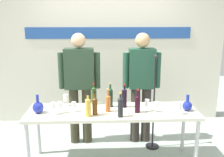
{
  "coord_description": "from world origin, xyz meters",
  "views": [
    {
      "loc": [
        -0.14,
        -3.1,
        1.92
      ],
      "look_at": [
        0.0,
        0.15,
        1.13
      ],
      "focal_mm": 40.67,
      "sensor_mm": 36.0,
      "label": 1
    }
  ],
  "objects_px": {
    "wine_glass_left_0": "(60,105)",
    "decanter_blue_left": "(38,107)",
    "presenter_left": "(80,82)",
    "wine_bottle_2": "(95,105)",
    "wine_bottle_4": "(124,97)",
    "wine_bottle_7": "(138,103)",
    "wine_glass_right_2": "(156,105)",
    "wine_bottle_0": "(94,95)",
    "display_table": "(112,115)",
    "wine_bottle_6": "(108,102)",
    "wine_glass_left_1": "(65,98)",
    "presenter_right": "(141,82)",
    "microphone_stand": "(153,118)",
    "wine_bottle_1": "(110,97)",
    "decanter_blue_right": "(187,105)",
    "wine_glass_left_2": "(53,106)",
    "wine_bottle_5": "(120,106)",
    "wine_glass_right_0": "(147,103)",
    "wine_glass_left_3": "(74,105)",
    "wine_glass_right_1": "(179,106)",
    "wine_bottle_3": "(88,106)"
  },
  "relations": [
    {
      "from": "wine_glass_left_0",
      "to": "decanter_blue_left",
      "type": "bearing_deg",
      "value": 178.73
    },
    {
      "from": "display_table",
      "to": "wine_bottle_4",
      "type": "xyz_separation_m",
      "value": [
        0.16,
        0.12,
        0.2
      ]
    },
    {
      "from": "decanter_blue_right",
      "to": "wine_glass_left_2",
      "type": "height_order",
      "value": "decanter_blue_right"
    },
    {
      "from": "wine_glass_left_0",
      "to": "microphone_stand",
      "type": "distance_m",
      "value": 1.41
    },
    {
      "from": "display_table",
      "to": "wine_bottle_6",
      "type": "distance_m",
      "value": 0.2
    },
    {
      "from": "wine_bottle_5",
      "to": "wine_bottle_7",
      "type": "height_order",
      "value": "same"
    },
    {
      "from": "display_table",
      "to": "wine_glass_left_3",
      "type": "xyz_separation_m",
      "value": [
        -0.49,
        -0.01,
        0.15
      ]
    },
    {
      "from": "wine_bottle_2",
      "to": "wine_glass_left_1",
      "type": "xyz_separation_m",
      "value": [
        -0.41,
        0.33,
        -0.01
      ]
    },
    {
      "from": "decanter_blue_right",
      "to": "wine_bottle_0",
      "type": "distance_m",
      "value": 1.25
    },
    {
      "from": "wine_bottle_2",
      "to": "wine_bottle_6",
      "type": "relative_size",
      "value": 0.97
    },
    {
      "from": "wine_bottle_0",
      "to": "wine_glass_left_0",
      "type": "bearing_deg",
      "value": -143.66
    },
    {
      "from": "wine_bottle_2",
      "to": "wine_bottle_5",
      "type": "xyz_separation_m",
      "value": [
        0.31,
        -0.09,
        0.01
      ]
    },
    {
      "from": "presenter_right",
      "to": "wine_bottle_6",
      "type": "distance_m",
      "value": 0.83
    },
    {
      "from": "wine_bottle_6",
      "to": "wine_glass_left_1",
      "type": "relative_size",
      "value": 1.88
    },
    {
      "from": "wine_bottle_0",
      "to": "display_table",
      "type": "bearing_deg",
      "value": -46.98
    },
    {
      "from": "wine_glass_left_3",
      "to": "wine_glass_right_1",
      "type": "relative_size",
      "value": 0.81
    },
    {
      "from": "wine_glass_right_1",
      "to": "microphone_stand",
      "type": "relative_size",
      "value": 0.11
    },
    {
      "from": "wine_bottle_4",
      "to": "wine_glass_left_0",
      "type": "relative_size",
      "value": 2.27
    },
    {
      "from": "wine_bottle_1",
      "to": "wine_bottle_4",
      "type": "relative_size",
      "value": 1.03
    },
    {
      "from": "wine_bottle_2",
      "to": "wine_glass_right_2",
      "type": "xyz_separation_m",
      "value": [
        0.77,
        0.05,
        -0.03
      ]
    },
    {
      "from": "display_table",
      "to": "wine_glass_right_1",
      "type": "height_order",
      "value": "wine_glass_right_1"
    },
    {
      "from": "decanter_blue_left",
      "to": "wine_bottle_5",
      "type": "relative_size",
      "value": 0.78
    },
    {
      "from": "wine_bottle_7",
      "to": "wine_bottle_0",
      "type": "bearing_deg",
      "value": 148.44
    },
    {
      "from": "wine_bottle_0",
      "to": "wine_glass_left_2",
      "type": "relative_size",
      "value": 1.94
    },
    {
      "from": "presenter_right",
      "to": "wine_glass_right_1",
      "type": "bearing_deg",
      "value": -65.47
    },
    {
      "from": "wine_glass_left_3",
      "to": "wine_glass_right_2",
      "type": "distance_m",
      "value": 1.05
    },
    {
      "from": "presenter_left",
      "to": "wine_bottle_4",
      "type": "distance_m",
      "value": 0.8
    },
    {
      "from": "wine_bottle_4",
      "to": "wine_glass_left_3",
      "type": "xyz_separation_m",
      "value": [
        -0.66,
        -0.14,
        -0.05
      ]
    },
    {
      "from": "wine_bottle_4",
      "to": "wine_glass_left_3",
      "type": "height_order",
      "value": "wine_bottle_4"
    },
    {
      "from": "display_table",
      "to": "wine_glass_left_2",
      "type": "height_order",
      "value": "wine_glass_left_2"
    },
    {
      "from": "wine_bottle_4",
      "to": "wine_bottle_7",
      "type": "relative_size",
      "value": 1.05
    },
    {
      "from": "wine_bottle_1",
      "to": "wine_glass_left_0",
      "type": "bearing_deg",
      "value": -163.12
    },
    {
      "from": "wine_bottle_2",
      "to": "wine_bottle_4",
      "type": "distance_m",
      "value": 0.46
    },
    {
      "from": "wine_bottle_0",
      "to": "wine_bottle_6",
      "type": "bearing_deg",
      "value": -58.0
    },
    {
      "from": "wine_bottle_2",
      "to": "wine_glass_left_1",
      "type": "height_order",
      "value": "wine_bottle_2"
    },
    {
      "from": "wine_bottle_7",
      "to": "wine_glass_left_2",
      "type": "relative_size",
      "value": 1.95
    },
    {
      "from": "microphone_stand",
      "to": "display_table",
      "type": "bearing_deg",
      "value": -148.75
    },
    {
      "from": "wine_bottle_2",
      "to": "wine_bottle_0",
      "type": "bearing_deg",
      "value": 92.98
    },
    {
      "from": "wine_bottle_3",
      "to": "wine_bottle_7",
      "type": "bearing_deg",
      "value": 9.48
    },
    {
      "from": "presenter_left",
      "to": "wine_glass_left_3",
      "type": "distance_m",
      "value": 0.63
    },
    {
      "from": "wine_glass_left_0",
      "to": "microphone_stand",
      "type": "bearing_deg",
      "value": 18.29
    },
    {
      "from": "wine_bottle_3",
      "to": "wine_glass_left_3",
      "type": "bearing_deg",
      "value": 138.2
    },
    {
      "from": "decanter_blue_right",
      "to": "wine_bottle_4",
      "type": "relative_size",
      "value": 0.66
    },
    {
      "from": "presenter_left",
      "to": "wine_bottle_2",
      "type": "distance_m",
      "value": 0.78
    },
    {
      "from": "presenter_left",
      "to": "wine_bottle_0",
      "type": "height_order",
      "value": "presenter_left"
    },
    {
      "from": "wine_glass_left_1",
      "to": "wine_glass_left_2",
      "type": "height_order",
      "value": "wine_glass_left_1"
    },
    {
      "from": "wine_bottle_5",
      "to": "wine_glass_left_2",
      "type": "bearing_deg",
      "value": 172.45
    },
    {
      "from": "wine_glass_left_2",
      "to": "wine_glass_left_3",
      "type": "relative_size",
      "value": 1.21
    },
    {
      "from": "wine_bottle_1",
      "to": "wine_glass_right_0",
      "type": "distance_m",
      "value": 0.5
    },
    {
      "from": "wine_bottle_2",
      "to": "microphone_stand",
      "type": "xyz_separation_m",
      "value": [
        0.85,
        0.51,
        -0.4
      ]
    }
  ]
}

